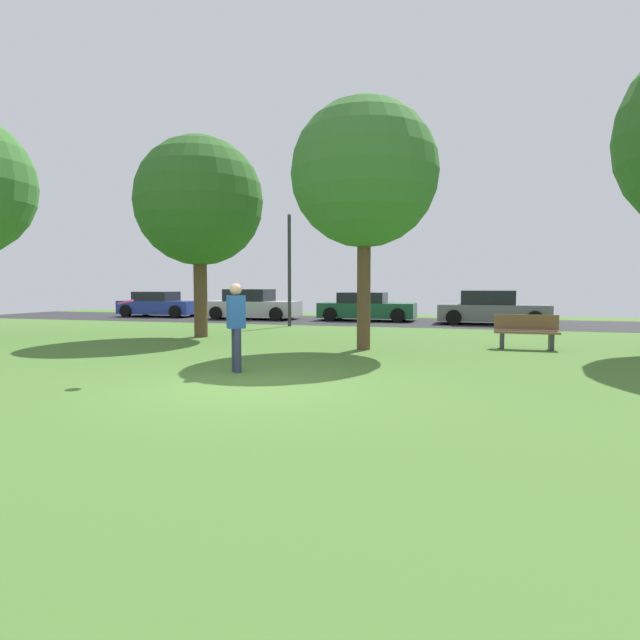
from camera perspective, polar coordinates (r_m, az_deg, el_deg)
The scene contains 12 objects.
ground_plane at distance 8.76m, azimuth -8.08°, elevation -7.26°, with size 44.00×44.00×0.00m, color #47702D.
road_strip at distance 24.15m, azimuth 7.87°, elevation -0.17°, with size 44.00×6.40×0.01m, color #28282B.
oak_tree_right at distance 17.50m, azimuth -13.03°, elevation 12.42°, with size 4.08×4.08×6.38m.
oak_tree_center at distance 13.89m, azimuth 4.86°, elevation 15.56°, with size 3.77×3.77×6.41m.
person_thrower at distance 10.17m, azimuth -9.12°, elevation -0.33°, with size 0.38×0.38×1.71m.
frisbee_disc at distance 9.78m, azimuth -20.41°, elevation 1.85°, with size 0.35×0.35×0.09m.
parked_car_blue at distance 29.02m, azimuth -17.13°, elevation 1.57°, with size 4.19×1.96×1.32m.
parked_car_silver at distance 25.94m, azimuth -7.35°, elevation 1.58°, with size 4.44×2.11×1.47m.
parked_car_green at distance 24.67m, azimuth 5.06°, elevation 1.36°, with size 4.46×2.01×1.33m.
parked_car_grey at distance 23.45m, azimuth 18.18°, elevation 1.15°, with size 4.52×2.09×1.44m.
park_bench at distance 14.71m, azimuth 21.55°, elevation -1.17°, with size 1.60×0.45×0.90m.
street_lamp_post at distance 21.28m, azimuth -3.35°, elevation 5.38°, with size 0.14×0.14×4.50m, color #2D2D33.
Camera 1 is at (3.58, -7.82, 1.69)m, focal length 29.38 mm.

